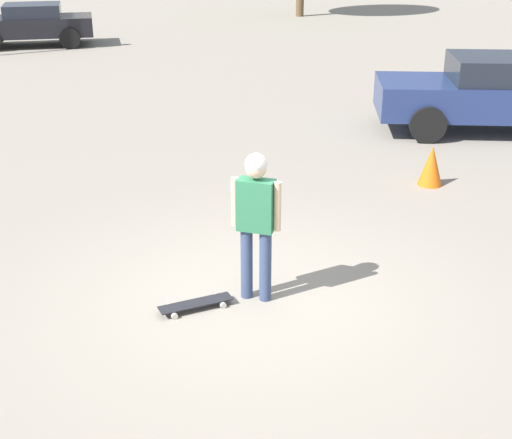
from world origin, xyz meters
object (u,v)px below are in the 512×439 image
object	(u,v)px
person	(256,213)
car_parked_far	(31,24)
skateboard	(196,304)
traffic_cone	(431,165)
car_parked_near	(498,93)

from	to	relation	value
person	car_parked_far	bearing A→B (deg)	130.87
person	car_parked_far	world-z (taller)	person
person	car_parked_far	size ratio (longest dim) A/B	0.40
skateboard	traffic_cone	size ratio (longest dim) A/B	1.22
car_parked_near	car_parked_far	xyz separation A→B (m)	(13.70, -8.69, -0.06)
skateboard	car_parked_far	xyz separation A→B (m)	(9.16, -16.54, 0.67)
person	car_parked_near	distance (m)	8.46
skateboard	traffic_cone	bearing A→B (deg)	-155.56
car_parked_far	skateboard	bearing A→B (deg)	98.60
skateboard	traffic_cone	world-z (taller)	traffic_cone
traffic_cone	car_parked_far	bearing A→B (deg)	-44.92
person	skateboard	bearing A→B (deg)	-141.71
car_parked_near	car_parked_far	world-z (taller)	car_parked_near
car_parked_near	person	bearing A→B (deg)	58.64
car_parked_near	traffic_cone	size ratio (longest dim) A/B	7.28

